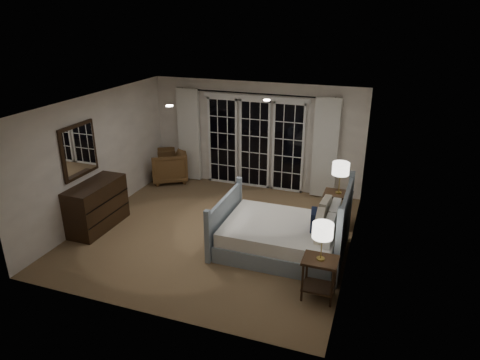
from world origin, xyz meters
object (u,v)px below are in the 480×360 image
(lamp_left, at_px, (323,231))
(armchair, at_px, (169,166))
(nightstand_right, at_px, (337,204))
(nightstand_left, at_px, (319,272))
(dresser, at_px, (97,206))
(lamp_right, at_px, (341,169))
(bed, at_px, (285,235))

(lamp_left, relative_size, armchair, 0.67)
(nightstand_right, bearing_deg, nightstand_left, -88.53)
(lamp_left, bearing_deg, dresser, 170.05)
(nightstand_right, xyz_separation_m, lamp_right, (-0.00, -0.00, 0.73))
(lamp_right, height_order, armchair, lamp_right)
(lamp_right, bearing_deg, armchair, 166.18)
(bed, bearing_deg, nightstand_right, 60.39)
(nightstand_right, distance_m, armchair, 4.37)
(armchair, bearing_deg, lamp_left, 20.50)
(armchair, distance_m, dresser, 2.66)
(bed, relative_size, nightstand_right, 3.08)
(bed, height_order, nightstand_right, bed)
(bed, height_order, lamp_right, lamp_right)
(nightstand_right, height_order, lamp_right, lamp_right)
(bed, bearing_deg, dresser, -174.88)
(dresser, bearing_deg, nightstand_right, 20.19)
(nightstand_left, relative_size, nightstand_right, 0.93)
(nightstand_left, bearing_deg, bed, 125.56)
(nightstand_left, bearing_deg, armchair, 141.45)
(nightstand_right, distance_m, dresser, 4.66)
(lamp_right, bearing_deg, bed, -119.61)
(nightstand_left, xyz_separation_m, lamp_left, (0.00, 0.00, 0.68))
(nightstand_right, xyz_separation_m, armchair, (-4.25, 1.04, -0.08))
(lamp_right, bearing_deg, lamp_left, -88.53)
(nightstand_left, relative_size, lamp_right, 1.06)
(lamp_left, height_order, dresser, lamp_left)
(lamp_left, bearing_deg, bed, 125.56)
(nightstand_right, distance_m, lamp_left, 2.47)
(lamp_right, height_order, dresser, lamp_right)
(nightstand_right, relative_size, lamp_left, 1.22)
(dresser, bearing_deg, armchair, 87.20)
(nightstand_right, bearing_deg, lamp_left, -88.53)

